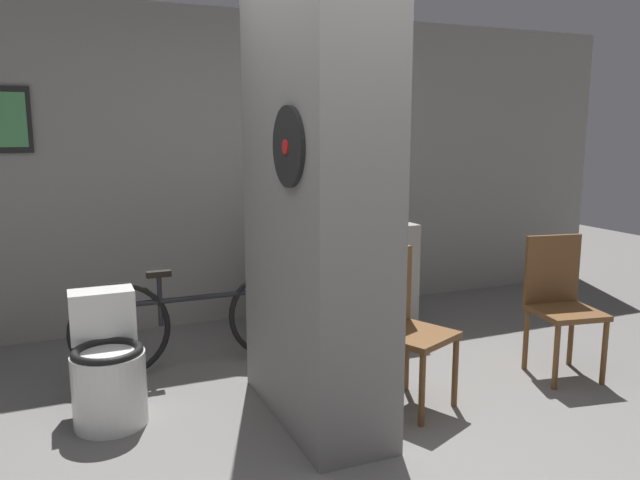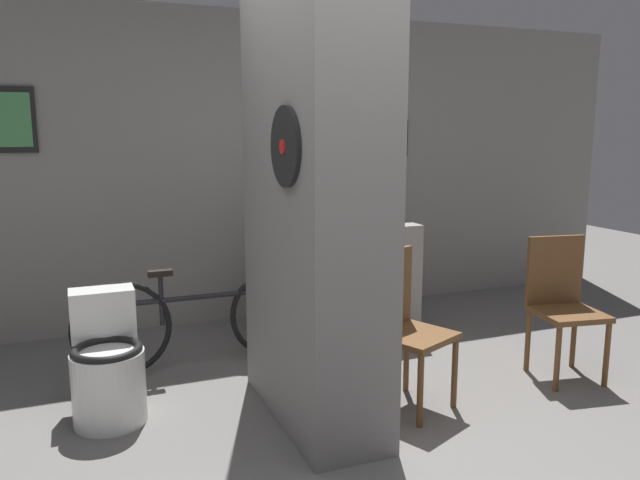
% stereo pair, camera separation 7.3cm
% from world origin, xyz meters
% --- Properties ---
extents(ground_plane, '(14.00, 14.00, 0.00)m').
position_xyz_m(ground_plane, '(0.00, 0.00, 0.00)').
color(ground_plane, slate).
extents(wall_back, '(8.00, 0.09, 2.60)m').
position_xyz_m(wall_back, '(0.00, 2.63, 1.30)').
color(wall_back, gray).
rests_on(wall_back, ground_plane).
extents(pillar_center, '(0.49, 1.21, 2.60)m').
position_xyz_m(pillar_center, '(0.01, 0.60, 1.30)').
color(pillar_center, gray).
rests_on(pillar_center, ground_plane).
extents(counter_shelf, '(1.22, 0.44, 0.89)m').
position_xyz_m(counter_shelf, '(0.71, 1.81, 0.45)').
color(counter_shelf, gray).
rests_on(counter_shelf, ground_plane).
extents(toilet, '(0.40, 0.56, 0.71)m').
position_xyz_m(toilet, '(-1.09, 1.00, 0.30)').
color(toilet, white).
rests_on(toilet, ground_plane).
extents(chair_near_pillar, '(0.53, 0.53, 0.93)m').
position_xyz_m(chair_near_pillar, '(0.55, 0.54, 0.51)').
color(chair_near_pillar, brown).
rests_on(chair_near_pillar, ground_plane).
extents(chair_by_doorway, '(0.47, 0.47, 0.93)m').
position_xyz_m(chair_by_doorway, '(1.76, 0.55, 0.51)').
color(chair_by_doorway, brown).
rests_on(chair_by_doorway, ground_plane).
extents(bicycle, '(1.72, 0.42, 0.71)m').
position_xyz_m(bicycle, '(-0.44, 1.60, 0.34)').
color(bicycle, black).
rests_on(bicycle, ground_plane).
extents(bottle_tall, '(0.06, 0.06, 0.31)m').
position_xyz_m(bottle_tall, '(0.94, 1.88, 1.01)').
color(bottle_tall, '#267233').
rests_on(bottle_tall, counter_shelf).
extents(bottle_short, '(0.08, 0.08, 0.26)m').
position_xyz_m(bottle_short, '(1.04, 1.87, 0.99)').
color(bottle_short, silver).
rests_on(bottle_short, counter_shelf).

